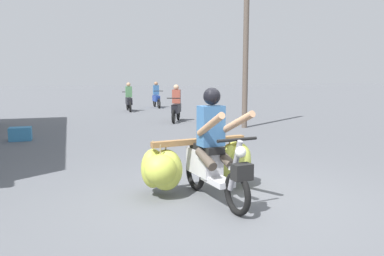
# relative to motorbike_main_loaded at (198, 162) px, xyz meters

# --- Properties ---
(ground_plane) EXTENTS (120.00, 120.00, 0.00)m
(ground_plane) POSITION_rel_motorbike_main_loaded_xyz_m (0.29, -0.42, -0.50)
(ground_plane) COLOR #56595E
(motorbike_main_loaded) EXTENTS (1.88, 1.76, 1.58)m
(motorbike_main_loaded) POSITION_rel_motorbike_main_loaded_xyz_m (0.00, 0.00, 0.00)
(motorbike_main_loaded) COLOR black
(motorbike_main_loaded) RESTS_ON ground
(motorbike_distant_ahead_left) EXTENTS (0.82, 1.51, 1.40)m
(motorbike_distant_ahead_left) POSITION_rel_motorbike_main_loaded_xyz_m (2.09, 8.72, 0.07)
(motorbike_distant_ahead_left) COLOR black
(motorbike_distant_ahead_left) RESTS_ON ground
(motorbike_distant_ahead_right) EXTENTS (0.50, 1.62, 1.40)m
(motorbike_distant_ahead_right) POSITION_rel_motorbike_main_loaded_xyz_m (1.00, 13.44, 0.07)
(motorbike_distant_ahead_right) COLOR black
(motorbike_distant_ahead_right) RESTS_ON ground
(motorbike_distant_far_ahead) EXTENTS (0.50, 1.62, 1.40)m
(motorbike_distant_far_ahead) POSITION_rel_motorbike_main_loaded_xyz_m (2.75, 15.16, 0.07)
(motorbike_distant_far_ahead) COLOR black
(motorbike_distant_far_ahead) RESTS_ON ground
(produce_crate) EXTENTS (0.56, 0.40, 0.36)m
(produce_crate) POSITION_rel_motorbike_main_loaded_xyz_m (-3.05, 5.91, -0.32)
(produce_crate) COLOR teal
(produce_crate) RESTS_ON ground
(utility_pole) EXTENTS (0.18, 0.18, 6.66)m
(utility_pole) POSITION_rel_motorbike_main_loaded_xyz_m (3.81, 6.38, 2.83)
(utility_pole) COLOR brown
(utility_pole) RESTS_ON ground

